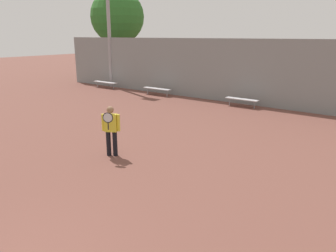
{
  "coord_description": "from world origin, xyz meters",
  "views": [
    {
      "loc": [
        4.62,
        -1.07,
        3.61
      ],
      "look_at": [
        -1.26,
        6.68,
        0.89
      ],
      "focal_mm": 35.0,
      "sensor_mm": 36.0,
      "label": 1
    }
  ],
  "objects_px": {
    "tennis_player": "(111,128)",
    "bench_courtside_far": "(105,82)",
    "bench_courtside_near": "(242,99)",
    "bench_adjacent_court": "(157,89)",
    "light_pole_near_left": "(108,2)",
    "tree_green_broad": "(117,17)"
  },
  "relations": [
    {
      "from": "light_pole_near_left",
      "to": "tree_green_broad",
      "type": "distance_m",
      "value": 5.53
    },
    {
      "from": "bench_courtside_far",
      "to": "bench_adjacent_court",
      "type": "height_order",
      "value": "same"
    },
    {
      "from": "bench_courtside_far",
      "to": "light_pole_near_left",
      "type": "relative_size",
      "value": 0.21
    },
    {
      "from": "bench_courtside_far",
      "to": "light_pole_near_left",
      "type": "distance_m",
      "value": 5.38
    },
    {
      "from": "bench_adjacent_court",
      "to": "tree_green_broad",
      "type": "xyz_separation_m",
      "value": [
        -8.33,
        5.02,
        4.67
      ]
    },
    {
      "from": "tennis_player",
      "to": "light_pole_near_left",
      "type": "distance_m",
      "value": 15.01
    },
    {
      "from": "tennis_player",
      "to": "bench_courtside_far",
      "type": "distance_m",
      "value": 13.56
    },
    {
      "from": "bench_courtside_far",
      "to": "tree_green_broad",
      "type": "height_order",
      "value": "tree_green_broad"
    },
    {
      "from": "tennis_player",
      "to": "bench_courtside_near",
      "type": "height_order",
      "value": "tennis_player"
    },
    {
      "from": "bench_courtside_near",
      "to": "light_pole_near_left",
      "type": "distance_m",
      "value": 11.78
    },
    {
      "from": "tennis_player",
      "to": "bench_courtside_far",
      "type": "height_order",
      "value": "tennis_player"
    },
    {
      "from": "bench_courtside_near",
      "to": "bench_adjacent_court",
      "type": "relative_size",
      "value": 0.89
    },
    {
      "from": "tennis_player",
      "to": "bench_courtside_far",
      "type": "bearing_deg",
      "value": 107.54
    },
    {
      "from": "tennis_player",
      "to": "bench_adjacent_court",
      "type": "relative_size",
      "value": 0.81
    },
    {
      "from": "tree_green_broad",
      "to": "bench_adjacent_court",
      "type": "bearing_deg",
      "value": -31.08
    },
    {
      "from": "bench_adjacent_court",
      "to": "tree_green_broad",
      "type": "height_order",
      "value": "tree_green_broad"
    },
    {
      "from": "tennis_player",
      "to": "bench_adjacent_court",
      "type": "xyz_separation_m",
      "value": [
        -5.49,
        8.98,
        -0.48
      ]
    },
    {
      "from": "tennis_player",
      "to": "bench_adjacent_court",
      "type": "bearing_deg",
      "value": 90.46
    },
    {
      "from": "bench_courtside_near",
      "to": "bench_courtside_far",
      "type": "height_order",
      "value": "same"
    },
    {
      "from": "bench_courtside_far",
      "to": "bench_courtside_near",
      "type": "bearing_deg",
      "value": 0.0
    },
    {
      "from": "tennis_player",
      "to": "light_pole_near_left",
      "type": "relative_size",
      "value": 0.16
    },
    {
      "from": "bench_courtside_near",
      "to": "light_pole_near_left",
      "type": "relative_size",
      "value": 0.18
    }
  ]
}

